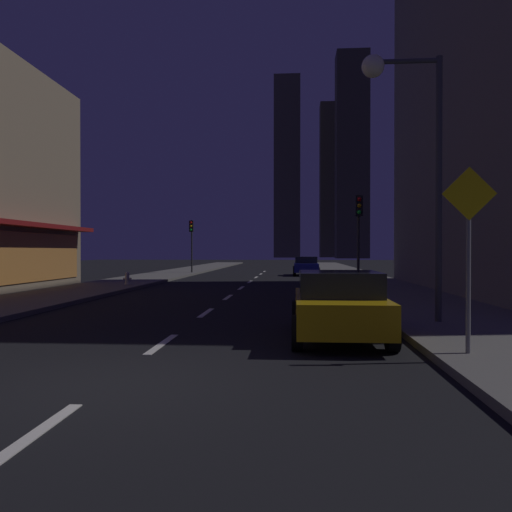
% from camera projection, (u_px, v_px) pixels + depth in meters
% --- Properties ---
extents(ground_plane, '(78.00, 136.00, 0.10)m').
position_uv_depth(ground_plane, '(259.00, 276.00, 39.04)').
color(ground_plane, black).
extents(sidewalk_right, '(4.00, 76.00, 0.15)m').
position_uv_depth(sidewalk_right, '(351.00, 275.00, 38.53)').
color(sidewalk_right, '#605E59').
rests_on(sidewalk_right, ground).
extents(sidewalk_left, '(4.00, 76.00, 0.15)m').
position_uv_depth(sidewalk_left, '(169.00, 274.00, 39.56)').
color(sidewalk_left, '#605E59').
rests_on(sidewalk_left, ground).
extents(lane_marking_center, '(0.16, 43.80, 0.01)m').
position_uv_depth(lane_marking_center, '(241.00, 288.00, 25.88)').
color(lane_marking_center, silver).
rests_on(lane_marking_center, ground).
extents(skyscraper_distant_tall, '(7.38, 6.24, 51.17)m').
position_uv_depth(skyscraper_distant_tall, '(287.00, 167.00, 145.15)').
color(skyscraper_distant_tall, '#4A4637').
rests_on(skyscraper_distant_tall, ground).
extents(skyscraper_distant_mid, '(8.23, 5.88, 45.06)m').
position_uv_depth(skyscraper_distant_mid, '(334.00, 181.00, 150.15)').
color(skyscraper_distant_mid, '#423F32').
rests_on(skyscraper_distant_mid, ground).
extents(skyscraper_distant_short, '(8.16, 6.88, 51.87)m').
position_uv_depth(skyscraper_distant_short, '(352.00, 156.00, 129.50)').
color(skyscraper_distant_short, '#3A372B').
rests_on(skyscraper_distant_short, ground).
extents(skyscraper_distant_slender, '(5.71, 5.36, 79.81)m').
position_uv_depth(skyscraper_distant_slender, '(422.00, 109.00, 137.22)').
color(skyscraper_distant_slender, '#3A372C').
rests_on(skyscraper_distant_slender, ground).
extents(car_parked_near, '(1.98, 4.24, 1.45)m').
position_uv_depth(car_parked_near, '(338.00, 304.00, 10.91)').
color(car_parked_near, gold).
rests_on(car_parked_near, ground).
extents(car_parked_far, '(1.98, 4.24, 1.45)m').
position_uv_depth(car_parked_far, '(306.00, 266.00, 39.11)').
color(car_parked_far, navy).
rests_on(car_parked_far, ground).
extents(fire_hydrant_far_left, '(0.42, 0.30, 0.65)m').
position_uv_depth(fire_hydrant_far_left, '(127.00, 279.00, 26.34)').
color(fire_hydrant_far_left, '#B2B2B2').
rests_on(fire_hydrant_far_left, sidewalk_left).
extents(traffic_light_near_right, '(0.32, 0.48, 4.20)m').
position_uv_depth(traffic_light_near_right, '(359.00, 221.00, 22.40)').
color(traffic_light_near_right, '#2D2D2D').
rests_on(traffic_light_near_right, sidewalk_right).
extents(traffic_light_far_left, '(0.32, 0.48, 4.20)m').
position_uv_depth(traffic_light_far_left, '(191.00, 235.00, 40.88)').
color(traffic_light_far_left, '#2D2D2D').
rests_on(traffic_light_far_left, sidewalk_left).
extents(street_lamp_right, '(1.96, 0.56, 6.58)m').
position_uv_depth(street_lamp_right, '(405.00, 122.00, 12.58)').
color(street_lamp_right, '#38383D').
rests_on(street_lamp_right, sidewalk_right).
extents(pedestrian_crossing_sign, '(0.91, 0.08, 3.15)m').
position_uv_depth(pedestrian_crossing_sign, '(469.00, 243.00, 8.63)').
color(pedestrian_crossing_sign, slate).
rests_on(pedestrian_crossing_sign, sidewalk_right).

